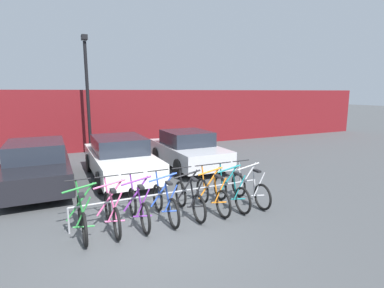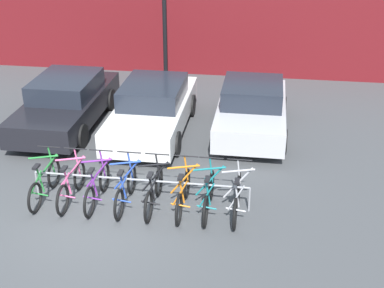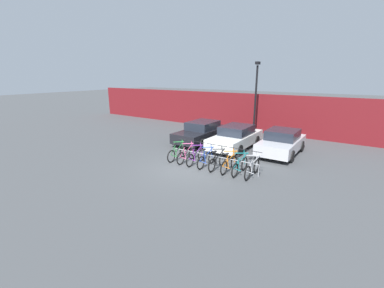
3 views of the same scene
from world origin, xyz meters
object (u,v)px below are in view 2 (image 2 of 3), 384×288
(bike_rack, at_px, (140,182))
(bicycle_pink, at_px, (71,185))
(bicycle_silver, at_px, (237,198))
(bicycle_blue, at_px, (125,190))
(car_silver, at_px, (252,109))
(bicycle_green, at_px, (45,183))
(bicycle_orange, at_px, (183,194))
(car_white, at_px, (153,108))
(bicycle_teal, at_px, (209,196))
(bicycle_black, at_px, (154,192))
(bicycle_purple, at_px, (97,187))
(car_black, at_px, (66,102))

(bike_rack, xyz_separation_m, bicycle_pink, (-1.48, -0.15, -0.12))
(bicycle_silver, bearing_deg, bicycle_blue, 176.79)
(bike_rack, xyz_separation_m, car_silver, (2.17, 4.01, 0.19))
(bicycle_green, distance_m, bicycle_orange, 3.03)
(bicycle_silver, xyz_separation_m, car_white, (-2.57, 3.80, 0.31))
(bicycle_pink, height_order, bicycle_teal, same)
(bicycle_green, relative_size, bicycle_blue, 1.00)
(bike_rack, relative_size, bicycle_black, 2.75)
(bicycle_green, bearing_deg, bicycle_orange, -2.79)
(bicycle_purple, distance_m, bicycle_silver, 2.98)
(bicycle_silver, height_order, car_silver, car_silver)
(bicycle_purple, height_order, bicycle_black, same)
(bicycle_pink, relative_size, bicycle_blue, 1.00)
(bicycle_orange, bearing_deg, car_silver, 69.99)
(bicycle_orange, height_order, car_white, car_white)
(bicycle_black, bearing_deg, bicycle_orange, 1.34)
(bicycle_blue, height_order, bicycle_black, same)
(bicycle_pink, distance_m, car_black, 4.19)
(bicycle_pink, distance_m, car_white, 3.94)
(bicycle_teal, bearing_deg, bicycle_purple, -176.54)
(car_silver, bearing_deg, car_white, -172.26)
(bicycle_green, bearing_deg, bicycle_blue, -2.79)
(bicycle_silver, relative_size, car_white, 0.38)
(bicycle_blue, distance_m, bicycle_silver, 2.36)
(bicycle_purple, xyz_separation_m, car_silver, (3.07, 4.16, 0.31))
(bicycle_teal, relative_size, car_black, 0.38)
(bicycle_black, distance_m, car_black, 5.13)
(bicycle_orange, bearing_deg, bicycle_black, 176.33)
(bicycle_pink, distance_m, bicycle_orange, 2.43)
(car_black, bearing_deg, bike_rack, -51.34)
(car_white, distance_m, car_silver, 2.69)
(bicycle_black, bearing_deg, bicycle_pink, -178.66)
(bicycle_purple, xyz_separation_m, bicycle_blue, (0.62, 0.00, 0.00))
(bike_rack, relative_size, car_black, 1.03)
(bicycle_purple, height_order, car_white, car_white)
(bicycle_black, bearing_deg, bicycle_blue, -178.66)
(bicycle_black, relative_size, bicycle_teal, 1.00)
(bicycle_pink, relative_size, bicycle_purple, 1.00)
(bicycle_orange, height_order, bicycle_teal, same)
(bicycle_blue, xyz_separation_m, car_silver, (2.45, 4.16, 0.31))
(bike_rack, bearing_deg, bicycle_silver, -4.10)
(car_white, height_order, car_silver, same)
(bicycle_blue, distance_m, bicycle_black, 0.61)
(bicycle_green, height_order, bicycle_blue, same)
(bicycle_purple, height_order, bicycle_silver, same)
(bicycle_teal, height_order, bicycle_silver, same)
(bike_rack, xyz_separation_m, bicycle_silver, (2.08, -0.15, -0.12))
(bicycle_teal, relative_size, car_white, 0.38)
(bicycle_black, distance_m, bicycle_teal, 1.16)
(bicycle_orange, bearing_deg, bicycle_green, 176.33)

